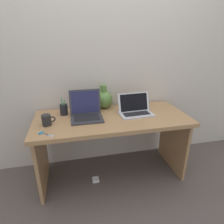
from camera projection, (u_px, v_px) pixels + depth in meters
The scene contains 10 objects.
ground_plane at pixel (112, 173), 2.17m from camera, with size 6.00×6.00×0.00m, color #564C47.
back_wall at pixel (104, 62), 2.06m from camera, with size 4.40×0.04×2.40m, color beige.
desk at pixel (112, 130), 1.95m from camera, with size 1.53×0.68×0.71m.
laptop_left at pixel (86, 111), 1.86m from camera, with size 0.31×0.26×0.27m.
laptop_right at pixel (135, 109), 1.95m from camera, with size 0.35×0.23×0.21m.
green_vase at pixel (104, 99), 2.10m from camera, with size 0.20×0.20×0.26m.
coffee_mug at pixel (47, 120), 1.70m from camera, with size 0.12×0.08×0.10m.
pen_cup at pixel (64, 109), 1.93m from camera, with size 0.08×0.08×0.19m.
scissors at pixel (44, 134), 1.56m from camera, with size 0.14×0.12×0.01m.
power_brick at pixel (96, 180), 2.05m from camera, with size 0.07×0.07×0.03m, color white.
Camera 1 is at (-0.38, -1.70, 1.47)m, focal length 30.17 mm.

